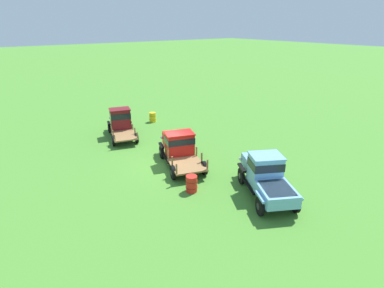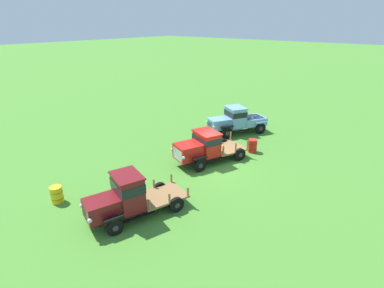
{
  "view_description": "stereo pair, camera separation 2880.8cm",
  "coord_description": "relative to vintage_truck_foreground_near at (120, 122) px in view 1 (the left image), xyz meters",
  "views": [
    {
      "loc": [
        14.81,
        -9.15,
        8.51
      ],
      "look_at": [
        0.04,
        1.89,
        1.0
      ],
      "focal_mm": 28.0,
      "sensor_mm": 36.0,
      "label": 1
    },
    {
      "loc": [
        -13.98,
        -9.89,
        8.61
      ],
      "look_at": [
        0.04,
        1.89,
        1.0
      ],
      "focal_mm": 28.0,
      "sensor_mm": 36.0,
      "label": 2
    }
  ],
  "objects": [
    {
      "name": "oil_drum_near_fence",
      "position": [
        10.49,
        -0.7,
        -0.66
      ],
      "size": [
        0.64,
        0.64,
        0.93
      ],
      "color": "red",
      "rests_on": "ground"
    },
    {
      "name": "oil_drum_beside_row",
      "position": [
        -1.47,
        3.75,
        -0.68
      ],
      "size": [
        0.63,
        0.63,
        0.88
      ],
      "color": "gold",
      "rests_on": "ground"
    },
    {
      "name": "ground_plane",
      "position": [
        6.97,
        0.04,
        -1.12
      ],
      "size": [
        240.0,
        240.0,
        0.0
      ],
      "primitive_type": "plane",
      "color": "#47842D"
    },
    {
      "name": "vintage_truck_second_in_line",
      "position": [
        6.94,
        0.91,
        -0.02
      ],
      "size": [
        5.26,
        3.34,
        2.09
      ],
      "color": "black",
      "rests_on": "ground"
    },
    {
      "name": "vintage_truck_midrow_center",
      "position": [
        13.02,
        2.24,
        0.01
      ],
      "size": [
        4.99,
        3.75,
        2.21
      ],
      "color": "black",
      "rests_on": "ground"
    },
    {
      "name": "vintage_truck_foreground_near",
      "position": [
        0.0,
        0.0,
        0.0
      ],
      "size": [
        5.13,
        2.97,
        2.23
      ],
      "color": "black",
      "rests_on": "ground"
    }
  ]
}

